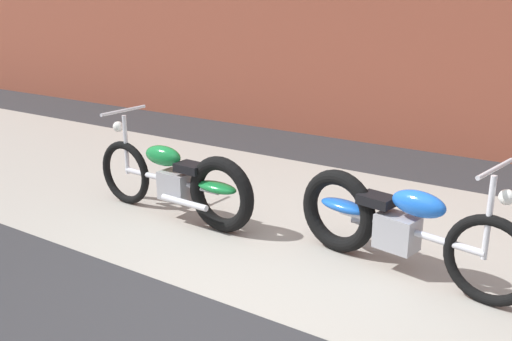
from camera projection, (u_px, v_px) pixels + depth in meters
name	position (u px, v px, depth m)	size (l,w,h in m)	color
ground_plane	(238.00, 308.00, 4.02)	(80.00, 80.00, 0.00)	#2D2D30
sidewalk_slab	(343.00, 228.00, 5.41)	(36.00, 3.50, 0.01)	#9E998E
motorcycle_green	(182.00, 181.00, 5.49)	(2.01, 0.58, 1.03)	black
motorcycle_blue	(389.00, 223.00, 4.50)	(1.99, 0.67, 1.03)	black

